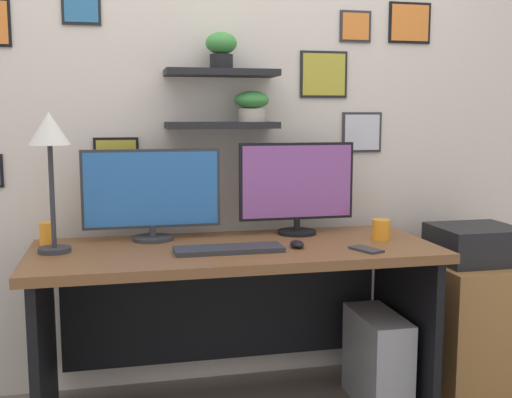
{
  "coord_description": "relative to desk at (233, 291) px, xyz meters",
  "views": [
    {
      "loc": [
        -0.48,
        -2.52,
        1.3
      ],
      "look_at": [
        0.1,
        0.05,
        0.94
      ],
      "focal_mm": 43.66,
      "sensor_mm": 36.0,
      "label": 1
    }
  ],
  "objects": [
    {
      "name": "computer_mouse",
      "position": [
        0.25,
        -0.14,
        0.22
      ],
      "size": [
        0.06,
        0.09,
        0.03
      ],
      "primitive_type": "ellipsoid",
      "color": "black",
      "rests_on": "desk"
    },
    {
      "name": "cell_phone",
      "position": [
        0.5,
        -0.25,
        0.21
      ],
      "size": [
        0.12,
        0.16,
        0.01
      ],
      "primitive_type": "cube",
      "rotation": [
        0.0,
        0.0,
        0.39
      ],
      "color": "#2D2D33",
      "rests_on": "desk"
    },
    {
      "name": "monitor_right",
      "position": [
        0.33,
        0.16,
        0.43
      ],
      "size": [
        0.54,
        0.18,
        0.42
      ],
      "color": "black",
      "rests_on": "desk"
    },
    {
      "name": "printer",
      "position": [
        1.17,
        0.02,
        0.15
      ],
      "size": [
        0.38,
        0.34,
        0.17
      ],
      "primitive_type": "cube",
      "color": "black",
      "rests_on": "drawer_cabinet"
    },
    {
      "name": "drawer_cabinet",
      "position": [
        1.17,
        0.02,
        -0.24
      ],
      "size": [
        0.44,
        0.5,
        0.61
      ],
      "primitive_type": "cube",
      "color": "#9E6B38",
      "rests_on": "ground"
    },
    {
      "name": "desk",
      "position": [
        0.0,
        0.0,
        0.0
      ],
      "size": [
        1.69,
        0.68,
        0.75
      ],
      "color": "brown",
      "rests_on": "ground"
    },
    {
      "name": "desk_lamp",
      "position": [
        -0.73,
        -0.01,
        0.65
      ],
      "size": [
        0.16,
        0.16,
        0.56
      ],
      "color": "#2D2D33",
      "rests_on": "desk"
    },
    {
      "name": "keyboard",
      "position": [
        -0.05,
        -0.15,
        0.22
      ],
      "size": [
        0.44,
        0.14,
        0.02
      ],
      "primitive_type": "cube",
      "color": "#2D2D33",
      "rests_on": "desk"
    },
    {
      "name": "pen_cup",
      "position": [
        -0.77,
        0.13,
        0.26
      ],
      "size": [
        0.07,
        0.07,
        0.1
      ],
      "primitive_type": "cylinder",
      "color": "orange",
      "rests_on": "desk"
    },
    {
      "name": "coffee_mug",
      "position": [
        0.66,
        -0.06,
        0.25
      ],
      "size": [
        0.08,
        0.08,
        0.09
      ],
      "primitive_type": "cylinder",
      "color": "orange",
      "rests_on": "desk"
    },
    {
      "name": "computer_tower_right",
      "position": [
        0.64,
        -0.09,
        -0.33
      ],
      "size": [
        0.18,
        0.4,
        0.42
      ],
      "primitive_type": "cube",
      "color": "#99999E",
      "rests_on": "ground"
    },
    {
      "name": "monitor_left",
      "position": [
        -0.33,
        0.16,
        0.42
      ],
      "size": [
        0.6,
        0.18,
        0.4
      ],
      "color": "#2D2D33",
      "rests_on": "desk"
    },
    {
      "name": "back_wall_assembly",
      "position": [
        0.0,
        0.38,
        0.81
      ],
      "size": [
        4.4,
        0.24,
        2.7
      ],
      "color": "beige",
      "rests_on": "ground"
    }
  ]
}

